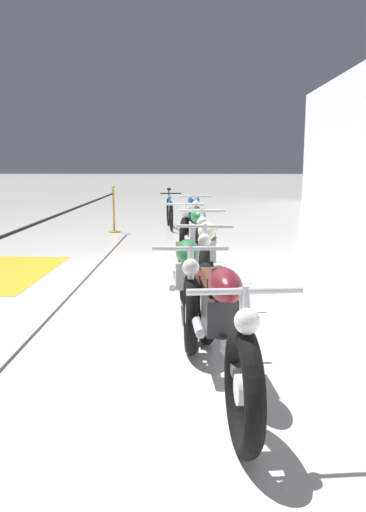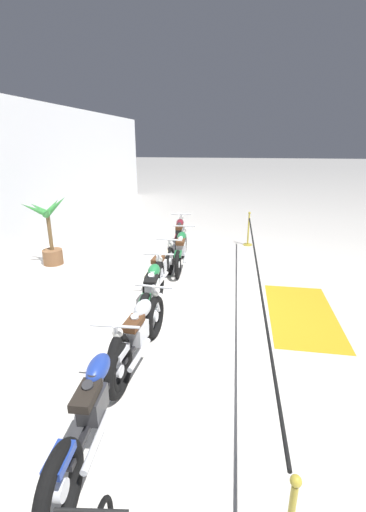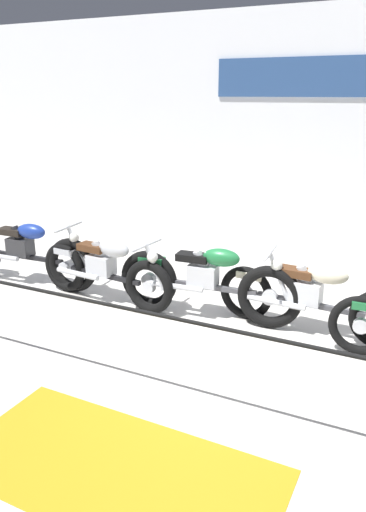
# 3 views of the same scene
# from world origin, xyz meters

# --- Properties ---
(ground_plane) EXTENTS (120.00, 120.00, 0.00)m
(ground_plane) POSITION_xyz_m (0.00, 0.00, 0.00)
(ground_plane) COLOR silver
(back_wall) EXTENTS (28.00, 0.29, 4.20)m
(back_wall) POSITION_xyz_m (-0.00, 5.12, 2.10)
(back_wall) COLOR white
(back_wall) RESTS_ON ground
(motorcycle_blue_0) EXTENTS (2.47, 0.62, 0.97)m
(motorcycle_blue_0) POSITION_xyz_m (-3.45, 0.53, 0.48)
(motorcycle_blue_0) COLOR black
(motorcycle_blue_0) RESTS_ON ground
(motorcycle_silver_1) EXTENTS (2.15, 0.62, 0.93)m
(motorcycle_silver_1) POSITION_xyz_m (-1.99, 0.46, 0.46)
(motorcycle_silver_1) COLOR black
(motorcycle_silver_1) RESTS_ON ground
(motorcycle_green_2) EXTENTS (2.36, 0.62, 0.97)m
(motorcycle_green_2) POSITION_xyz_m (-0.57, 0.59, 0.48)
(motorcycle_green_2) COLOR black
(motorcycle_green_2) RESTS_ON ground
(motorcycle_cream_3) EXTENTS (2.26, 0.62, 0.92)m
(motorcycle_cream_3) POSITION_xyz_m (0.67, 0.71, 0.46)
(motorcycle_cream_3) COLOR black
(motorcycle_cream_3) RESTS_ON ground
(stanchion_far_left) EXTENTS (8.66, 0.28, 1.05)m
(stanchion_far_left) POSITION_xyz_m (-1.44, -1.28, 0.72)
(stanchion_far_left) COLOR gold
(stanchion_far_left) RESTS_ON ground
(floor_banner) EXTENTS (2.53, 1.25, 0.01)m
(floor_banner) POSITION_xyz_m (-0.14, -2.16, 0.00)
(floor_banner) COLOR #B78E19
(floor_banner) RESTS_ON ground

